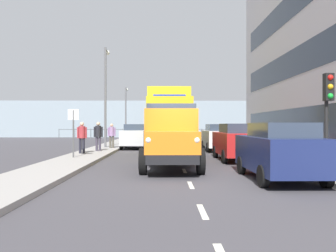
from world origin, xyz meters
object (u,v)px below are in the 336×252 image
(lorry_cargo_yellow, at_px, (169,118))
(lamp_post_promenade, at_px, (106,88))
(street_sign, at_px, (73,125))
(car_silver_oppositeside_0, at_px, (136,136))
(pedestrian_in_dark_coat, at_px, (82,135))
(car_teal_oppositeside_2, at_px, (145,132))
(car_red_kerbside_1, at_px, (238,141))
(car_grey_oppositeside_1, at_px, (142,134))
(pedestrian_couple_b, at_px, (98,134))
(pedestrian_with_bag, at_px, (112,134))
(lamp_post_far, at_px, (126,108))
(traffic_light_near, at_px, (328,100))
(car_navy_kerbside_near, at_px, (279,150))
(car_white_kerbside_2, at_px, (218,137))
(truck_vintage_orange, at_px, (171,138))

(lorry_cargo_yellow, relative_size, lamp_post_promenade, 1.20)
(lamp_post_promenade, distance_m, street_sign, 7.83)
(car_silver_oppositeside_0, xyz_separation_m, pedestrian_in_dark_coat, (2.40, 5.74, 0.24))
(car_teal_oppositeside_2, xyz_separation_m, pedestrian_in_dark_coat, (2.40, 17.01, 0.24))
(car_red_kerbside_1, xyz_separation_m, car_teal_oppositeside_2, (5.43, -19.26, 0.00))
(car_grey_oppositeside_1, height_order, pedestrian_couple_b, pedestrian_couple_b)
(car_grey_oppositeside_1, xyz_separation_m, pedestrian_with_bag, (1.49, 7.46, 0.20))
(lamp_post_far, bearing_deg, car_red_kerbside_1, 110.61)
(pedestrian_couple_b, bearing_deg, pedestrian_in_dark_coat, 71.66)
(car_grey_oppositeside_1, bearing_deg, traffic_light_near, 111.75)
(car_navy_kerbside_near, bearing_deg, car_red_kerbside_1, -90.00)
(car_silver_oppositeside_0, xyz_separation_m, pedestrian_with_bag, (1.49, 1.52, 0.19))
(pedestrian_with_bag, bearing_deg, car_grey_oppositeside_1, -101.31)
(pedestrian_in_dark_coat, height_order, lamp_post_promenade, lamp_post_promenade)
(street_sign, bearing_deg, car_grey_oppositeside_1, -99.24)
(lorry_cargo_yellow, xyz_separation_m, car_white_kerbside_2, (-3.16, -0.48, -1.18))
(car_teal_oppositeside_2, xyz_separation_m, pedestrian_couple_b, (1.85, 15.38, 0.25))
(lamp_post_far, bearing_deg, pedestrian_in_dark_coat, 89.13)
(lamp_post_far, bearing_deg, lamp_post_promenade, 90.29)
(lorry_cargo_yellow, height_order, lamp_post_promenade, lamp_post_promenade)
(pedestrian_with_bag, xyz_separation_m, street_sign, (0.76, 6.39, 0.59))
(car_teal_oppositeside_2, xyz_separation_m, lamp_post_far, (2.12, -0.82, 2.63))
(car_navy_kerbside_near, distance_m, traffic_light_near, 2.67)
(car_white_kerbside_2, relative_size, car_silver_oppositeside_0, 0.94)
(car_red_kerbside_1, bearing_deg, lamp_post_promenade, -44.98)
(truck_vintage_orange, height_order, car_grey_oppositeside_1, truck_vintage_orange)
(car_silver_oppositeside_0, height_order, pedestrian_with_bag, pedestrian_with_bag)
(street_sign, bearing_deg, truck_vintage_orange, 145.53)
(car_teal_oppositeside_2, height_order, traffic_light_near, traffic_light_near)
(pedestrian_in_dark_coat, relative_size, street_sign, 0.74)
(lorry_cargo_yellow, bearing_deg, pedestrian_with_bag, -18.01)
(pedestrian_couple_b, bearing_deg, lamp_post_far, -89.05)
(car_red_kerbside_1, distance_m, pedestrian_couple_b, 8.26)
(car_navy_kerbside_near, xyz_separation_m, pedestrian_in_dark_coat, (7.83, -7.74, 0.24))
(pedestrian_couple_b, bearing_deg, car_red_kerbside_1, 151.95)
(pedestrian_with_bag, height_order, traffic_light_near, traffic_light_near)
(street_sign, bearing_deg, lamp_post_far, -90.37)
(street_sign, bearing_deg, pedestrian_in_dark_coat, -86.23)
(truck_vintage_orange, distance_m, car_white_kerbside_2, 9.30)
(pedestrian_in_dark_coat, xyz_separation_m, lamp_post_far, (-0.27, -17.83, 2.39))
(car_white_kerbside_2, distance_m, pedestrian_with_bag, 6.97)
(car_white_kerbside_2, height_order, car_silver_oppositeside_0, same)
(pedestrian_in_dark_coat, bearing_deg, lorry_cargo_yellow, -147.32)
(car_silver_oppositeside_0, bearing_deg, truck_vintage_orange, 101.52)
(car_navy_kerbside_near, distance_m, car_red_kerbside_1, 5.49)
(car_white_kerbside_2, relative_size, pedestrian_with_bag, 2.44)
(car_grey_oppositeside_1, relative_size, street_sign, 1.73)
(truck_vintage_orange, bearing_deg, traffic_light_near, 163.23)
(car_white_kerbside_2, bearing_deg, car_grey_oppositeside_1, -56.51)
(pedestrian_in_dark_coat, bearing_deg, truck_vintage_orange, 131.40)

